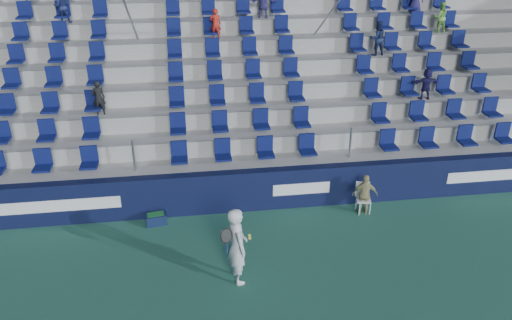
% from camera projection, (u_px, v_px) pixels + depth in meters
% --- Properties ---
extents(ground, '(70.00, 70.00, 0.00)m').
position_uv_depth(ground, '(264.00, 283.00, 11.27)').
color(ground, '#2A624D').
rests_on(ground, ground).
extents(sponsor_wall, '(24.00, 0.32, 1.20)m').
position_uv_depth(sponsor_wall, '(247.00, 190.00, 13.79)').
color(sponsor_wall, '#0E1333').
rests_on(sponsor_wall, ground).
extents(grandstand, '(24.00, 8.17, 6.63)m').
position_uv_depth(grandstand, '(229.00, 81.00, 17.62)').
color(grandstand, '#A5A5A0').
rests_on(grandstand, ground).
extents(tennis_player, '(0.69, 0.75, 1.87)m').
position_uv_depth(tennis_player, '(237.00, 245.00, 10.96)').
color(tennis_player, silver).
rests_on(tennis_player, ground).
extents(line_judge_chair, '(0.45, 0.47, 0.86)m').
position_uv_depth(line_judge_chair, '(363.00, 195.00, 13.78)').
color(line_judge_chair, white).
rests_on(line_judge_chair, ground).
extents(line_judge, '(0.74, 0.42, 1.18)m').
position_uv_depth(line_judge, '(365.00, 194.00, 13.61)').
color(line_judge, tan).
rests_on(line_judge, ground).
extents(ball_bin, '(0.58, 0.43, 0.30)m').
position_uv_depth(ball_bin, '(156.00, 218.00, 13.32)').
color(ball_bin, '#0F1B3A').
rests_on(ball_bin, ground).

